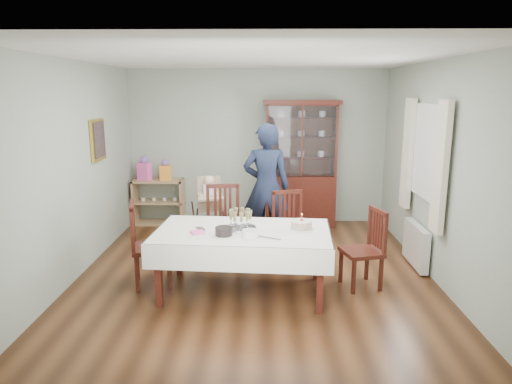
{
  "coord_description": "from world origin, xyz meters",
  "views": [
    {
      "loc": [
        0.11,
        -5.56,
        2.31
      ],
      "look_at": [
        0.01,
        0.2,
        1.04
      ],
      "focal_mm": 32.0,
      "sensor_mm": 36.0,
      "label": 1
    }
  ],
  "objects_px": {
    "dining_table": "(243,261)",
    "china_cabinet": "(301,162)",
    "sideboard": "(159,202)",
    "champagne_tray": "(240,223)",
    "gift_bag_orange": "(165,171)",
    "chair_far_left": "(224,241)",
    "chair_end_left": "(151,261)",
    "gift_bag_pink": "(144,170)",
    "birthday_cake": "(302,225)",
    "high_chair": "(210,218)",
    "chair_end_right": "(362,264)",
    "woman": "(266,187)",
    "chair_far_right": "(290,243)"
  },
  "relations": [
    {
      "from": "chair_end_left",
      "to": "high_chair",
      "type": "relative_size",
      "value": 0.96
    },
    {
      "from": "woman",
      "to": "high_chair",
      "type": "bearing_deg",
      "value": -7.8
    },
    {
      "from": "dining_table",
      "to": "china_cabinet",
      "type": "relative_size",
      "value": 0.95
    },
    {
      "from": "china_cabinet",
      "to": "gift_bag_pink",
      "type": "bearing_deg",
      "value": 179.97
    },
    {
      "from": "chair_end_left",
      "to": "high_chair",
      "type": "bearing_deg",
      "value": -34.39
    },
    {
      "from": "china_cabinet",
      "to": "chair_far_left",
      "type": "distance_m",
      "value": 2.36
    },
    {
      "from": "dining_table",
      "to": "sideboard",
      "type": "height_order",
      "value": "sideboard"
    },
    {
      "from": "sideboard",
      "to": "dining_table",
      "type": "bearing_deg",
      "value": -60.31
    },
    {
      "from": "chair_far_right",
      "to": "birthday_cake",
      "type": "xyz_separation_m",
      "value": [
        0.08,
        -0.86,
        0.51
      ]
    },
    {
      "from": "gift_bag_pink",
      "to": "birthday_cake",
      "type": "bearing_deg",
      "value": -47.78
    },
    {
      "from": "sideboard",
      "to": "champagne_tray",
      "type": "relative_size",
      "value": 2.42
    },
    {
      "from": "china_cabinet",
      "to": "sideboard",
      "type": "bearing_deg",
      "value": 179.51
    },
    {
      "from": "champagne_tray",
      "to": "woman",
      "type": "bearing_deg",
      "value": 78.48
    },
    {
      "from": "china_cabinet",
      "to": "champagne_tray",
      "type": "distance_m",
      "value": 2.93
    },
    {
      "from": "sideboard",
      "to": "chair_end_right",
      "type": "xyz_separation_m",
      "value": [
        3.05,
        -2.66,
        -0.12
      ]
    },
    {
      "from": "chair_end_right",
      "to": "sideboard",
      "type": "bearing_deg",
      "value": -146.17
    },
    {
      "from": "chair_end_left",
      "to": "gift_bag_pink",
      "type": "relative_size",
      "value": 2.51
    },
    {
      "from": "chair_end_left",
      "to": "gift_bag_pink",
      "type": "height_order",
      "value": "gift_bag_pink"
    },
    {
      "from": "china_cabinet",
      "to": "chair_end_right",
      "type": "relative_size",
      "value": 2.28
    },
    {
      "from": "gift_bag_orange",
      "to": "china_cabinet",
      "type": "bearing_deg",
      "value": -0.04
    },
    {
      "from": "chair_end_right",
      "to": "chair_end_left",
      "type": "bearing_deg",
      "value": -105.14
    },
    {
      "from": "champagne_tray",
      "to": "gift_bag_orange",
      "type": "xyz_separation_m",
      "value": [
        -1.45,
        2.77,
        0.13
      ]
    },
    {
      "from": "dining_table",
      "to": "china_cabinet",
      "type": "bearing_deg",
      "value": 72.73
    },
    {
      "from": "high_chair",
      "to": "champagne_tray",
      "type": "relative_size",
      "value": 2.92
    },
    {
      "from": "chair_far_left",
      "to": "chair_end_right",
      "type": "distance_m",
      "value": 1.89
    },
    {
      "from": "woman",
      "to": "champagne_tray",
      "type": "bearing_deg",
      "value": 79.07
    },
    {
      "from": "champagne_tray",
      "to": "gift_bag_pink",
      "type": "xyz_separation_m",
      "value": [
        -1.82,
        2.77,
        0.15
      ]
    },
    {
      "from": "dining_table",
      "to": "gift_bag_orange",
      "type": "distance_m",
      "value": 3.24
    },
    {
      "from": "woman",
      "to": "chair_end_right",
      "type": "bearing_deg",
      "value": 130.4
    },
    {
      "from": "gift_bag_orange",
      "to": "chair_far_left",
      "type": "bearing_deg",
      "value": -57.93
    },
    {
      "from": "dining_table",
      "to": "gift_bag_orange",
      "type": "xyz_separation_m",
      "value": [
        -1.48,
        2.83,
        0.58
      ]
    },
    {
      "from": "china_cabinet",
      "to": "high_chair",
      "type": "distance_m",
      "value": 1.97
    },
    {
      "from": "woman",
      "to": "birthday_cake",
      "type": "bearing_deg",
      "value": 105.2
    },
    {
      "from": "birthday_cake",
      "to": "china_cabinet",
      "type": "bearing_deg",
      "value": 85.87
    },
    {
      "from": "chair_far_right",
      "to": "champagne_tray",
      "type": "xyz_separation_m",
      "value": [
        -0.63,
        -0.85,
        0.54
      ]
    },
    {
      "from": "china_cabinet",
      "to": "chair_far_left",
      "type": "relative_size",
      "value": 2.05
    },
    {
      "from": "woman",
      "to": "high_chair",
      "type": "distance_m",
      "value": 1.01
    },
    {
      "from": "gift_bag_orange",
      "to": "high_chair",
      "type": "bearing_deg",
      "value": -51.17
    },
    {
      "from": "high_chair",
      "to": "dining_table",
      "type": "bearing_deg",
      "value": -82.29
    },
    {
      "from": "high_chair",
      "to": "gift_bag_pink",
      "type": "height_order",
      "value": "gift_bag_pink"
    },
    {
      "from": "dining_table",
      "to": "chair_end_right",
      "type": "distance_m",
      "value": 1.44
    },
    {
      "from": "chair_far_left",
      "to": "gift_bag_pink",
      "type": "xyz_separation_m",
      "value": [
        -1.54,
        1.88,
        0.67
      ]
    },
    {
      "from": "birthday_cake",
      "to": "gift_bag_pink",
      "type": "height_order",
      "value": "gift_bag_pink"
    },
    {
      "from": "sideboard",
      "to": "high_chair",
      "type": "height_order",
      "value": "high_chair"
    },
    {
      "from": "chair_far_left",
      "to": "birthday_cake",
      "type": "xyz_separation_m",
      "value": [
        0.98,
        -0.91,
        0.49
      ]
    },
    {
      "from": "woman",
      "to": "gift_bag_pink",
      "type": "distance_m",
      "value": 2.47
    },
    {
      "from": "chair_far_left",
      "to": "champagne_tray",
      "type": "distance_m",
      "value": 1.07
    },
    {
      "from": "sideboard",
      "to": "woman",
      "type": "relative_size",
      "value": 0.48
    },
    {
      "from": "high_chair",
      "to": "gift_bag_orange",
      "type": "distance_m",
      "value": 1.55
    },
    {
      "from": "sideboard",
      "to": "woman",
      "type": "xyz_separation_m",
      "value": [
        1.9,
        -1.28,
        0.54
      ]
    }
  ]
}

